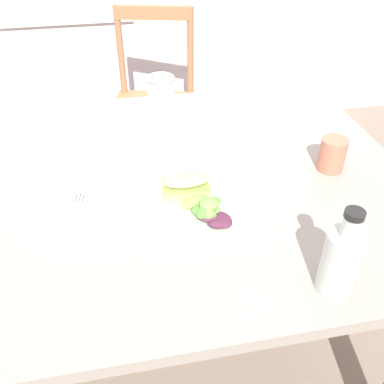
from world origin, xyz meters
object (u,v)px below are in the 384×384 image
bottle_cold_brew (340,264)px  cup_extra_side (332,155)px  sandwich_half_front (186,185)px  fork_on_napkin (76,214)px  chair_wooden_far (154,105)px  mason_jar_iced_tea (162,100)px  dining_table (168,213)px  plate_lunch (195,207)px

bottle_cold_brew → cup_extra_side: (0.17, 0.37, -0.02)m
bottle_cold_brew → cup_extra_side: 0.41m
sandwich_half_front → fork_on_napkin: bearing=-175.8°
chair_wooden_far → mason_jar_iced_tea: (-0.04, -0.71, 0.35)m
dining_table → fork_on_napkin: bearing=-153.6°
sandwich_half_front → bottle_cold_brew: bearing=-55.4°
fork_on_napkin → mason_jar_iced_tea: 0.51m
chair_wooden_far → bottle_cold_brew: 1.50m
chair_wooden_far → cup_extra_side: size_ratio=9.96×
chair_wooden_far → mason_jar_iced_tea: bearing=-93.5°
cup_extra_side → bottle_cold_brew: bearing=-114.3°
plate_lunch → mason_jar_iced_tea: 0.46m
dining_table → bottle_cold_brew: 0.52m
plate_lunch → fork_on_napkin: (-0.27, 0.03, 0.00)m
dining_table → mason_jar_iced_tea: (0.04, 0.32, 0.18)m
plate_lunch → fork_on_napkin: plate_lunch is taller
dining_table → sandwich_half_front: size_ratio=11.04×
sandwich_half_front → fork_on_napkin: sandwich_half_front is taller
bottle_cold_brew → mason_jar_iced_tea: size_ratio=1.35×
cup_extra_side → mason_jar_iced_tea: bearing=137.2°
sandwich_half_front → dining_table: bearing=111.2°
plate_lunch → sandwich_half_front: 0.06m
cup_extra_side → plate_lunch: bearing=-165.6°
dining_table → fork_on_napkin: 0.28m
chair_wooden_far → fork_on_napkin: chair_wooden_far is taller
dining_table → chair_wooden_far: chair_wooden_far is taller
chair_wooden_far → sandwich_half_front: 1.17m
bottle_cold_brew → mason_jar_iced_tea: bearing=106.8°
sandwich_half_front → fork_on_napkin: size_ratio=0.61×
chair_wooden_far → plate_lunch: size_ratio=2.98×
chair_wooden_far → bottle_cold_brew: bearing=-82.9°
fork_on_napkin → bottle_cold_brew: bearing=-32.3°
sandwich_half_front → mason_jar_iced_tea: 0.41m
plate_lunch → mason_jar_iced_tea: size_ratio=2.11×
chair_wooden_far → sandwich_half_front: bearing=-92.2°
sandwich_half_front → bottle_cold_brew: (0.22, -0.32, 0.03)m
fork_on_napkin → bottle_cold_brew: bottle_cold_brew is taller
dining_table → mason_jar_iced_tea: bearing=83.8°
fork_on_napkin → cup_extra_side: size_ratio=2.13×
chair_wooden_far → cup_extra_side: bearing=-72.0°
dining_table → fork_on_napkin: size_ratio=6.69×
bottle_cold_brew → cup_extra_side: bearing=65.7°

